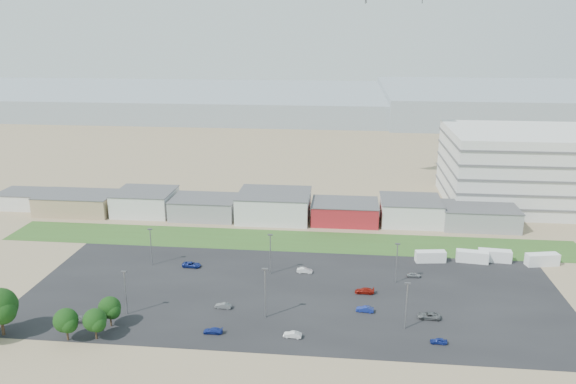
# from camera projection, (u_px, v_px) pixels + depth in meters

# --- Properties ---
(ground) EXTENTS (700.00, 700.00, 0.00)m
(ground) POSITION_uv_depth(u_px,v_px,m) (258.00, 339.00, 107.81)
(ground) COLOR #867355
(ground) RESTS_ON ground
(parking_lot) EXTENTS (120.00, 50.00, 0.01)m
(parking_lot) POSITION_uv_depth(u_px,v_px,m) (293.00, 293.00, 126.39)
(parking_lot) COLOR black
(parking_lot) RESTS_ON ground
(grass_strip) EXTENTS (160.00, 16.00, 0.02)m
(grass_strip) POSITION_uv_depth(u_px,v_px,m) (287.00, 241.00, 157.42)
(grass_strip) COLOR #335520
(grass_strip) RESTS_ON ground
(hills_backdrop) EXTENTS (700.00, 200.00, 9.00)m
(hills_backdrop) POSITION_uv_depth(u_px,v_px,m) (381.00, 104.00, 402.99)
(hills_backdrop) COLOR gray
(hills_backdrop) RESTS_ON ground
(building_row) EXTENTS (170.00, 20.00, 8.00)m
(building_row) POSITION_uv_depth(u_px,v_px,m) (239.00, 205.00, 176.14)
(building_row) COLOR silver
(building_row) RESTS_ON ground
(parking_garage) EXTENTS (80.00, 40.00, 25.00)m
(parking_garage) POSITION_uv_depth(u_px,v_px,m) (570.00, 169.00, 185.79)
(parking_garage) COLOR silver
(parking_garage) RESTS_ON ground
(box_trailer_a) EXTENTS (7.84, 3.40, 2.85)m
(box_trailer_a) POSITION_uv_depth(u_px,v_px,m) (430.00, 256.00, 142.88)
(box_trailer_a) COLOR silver
(box_trailer_a) RESTS_ON ground
(box_trailer_b) EXTENTS (8.13, 3.46, 2.96)m
(box_trailer_b) POSITION_uv_depth(u_px,v_px,m) (472.00, 257.00, 142.66)
(box_trailer_b) COLOR silver
(box_trailer_b) RESTS_ON ground
(box_trailer_c) EXTENTS (8.27, 3.27, 3.02)m
(box_trailer_c) POSITION_uv_depth(u_px,v_px,m) (495.00, 256.00, 143.17)
(box_trailer_c) COLOR silver
(box_trailer_c) RESTS_ON ground
(box_trailer_d) EXTENTS (8.51, 4.18, 3.06)m
(box_trailer_d) POSITION_uv_depth(u_px,v_px,m) (542.00, 259.00, 140.74)
(box_trailer_d) COLOR silver
(box_trailer_d) RESTS_ON ground
(tree_left) EXTENTS (7.32, 7.32, 10.98)m
(tree_left) POSITION_uv_depth(u_px,v_px,m) (0.00, 309.00, 107.65)
(tree_left) COLOR black
(tree_left) RESTS_ON ground
(tree_mid) EXTENTS (4.95, 4.95, 7.42)m
(tree_mid) POSITION_uv_depth(u_px,v_px,m) (66.00, 323.00, 106.30)
(tree_mid) COLOR black
(tree_mid) RESTS_ON ground
(tree_right) EXTENTS (4.74, 4.74, 7.12)m
(tree_right) POSITION_uv_depth(u_px,v_px,m) (95.00, 322.00, 106.75)
(tree_right) COLOR black
(tree_right) RESTS_ON ground
(tree_near) EXTENTS (4.75, 4.75, 7.12)m
(tree_near) POSITION_uv_depth(u_px,v_px,m) (110.00, 310.00, 111.47)
(tree_near) COLOR black
(tree_near) RESTS_ON ground
(lightpole_front_l) EXTENTS (1.14, 0.47, 9.68)m
(lightpole_front_l) POSITION_uv_depth(u_px,v_px,m) (126.00, 293.00, 115.82)
(lightpole_front_l) COLOR slate
(lightpole_front_l) RESTS_ON ground
(lightpole_front_m) EXTENTS (1.28, 0.53, 10.90)m
(lightpole_front_m) POSITION_uv_depth(u_px,v_px,m) (265.00, 293.00, 114.30)
(lightpole_front_m) COLOR slate
(lightpole_front_m) RESTS_ON ground
(lightpole_front_r) EXTENTS (1.17, 0.49, 9.93)m
(lightpole_front_r) POSITION_uv_depth(u_px,v_px,m) (406.00, 306.00, 110.08)
(lightpole_front_r) COLOR slate
(lightpole_front_r) RESTS_ON ground
(lightpole_back_l) EXTENTS (1.13, 0.47, 9.59)m
(lightpole_back_l) POSITION_uv_depth(u_px,v_px,m) (151.00, 247.00, 140.15)
(lightpole_back_l) COLOR slate
(lightpole_back_l) RESTS_ON ground
(lightpole_back_m) EXTENTS (1.19, 0.50, 10.12)m
(lightpole_back_m) POSITION_uv_depth(u_px,v_px,m) (270.00, 254.00, 134.99)
(lightpole_back_m) COLOR slate
(lightpole_back_m) RESTS_ON ground
(lightpole_back_r) EXTENTS (1.15, 0.48, 9.77)m
(lightpole_back_r) POSITION_uv_depth(u_px,v_px,m) (397.00, 263.00, 130.28)
(lightpole_back_r) COLOR slate
(lightpole_back_r) RESTS_ON ground
(parked_car_0) EXTENTS (4.75, 2.33, 1.30)m
(parked_car_0) POSITION_uv_depth(u_px,v_px,m) (429.00, 316.00, 115.11)
(parked_car_0) COLOR #595B5E
(parked_car_0) RESTS_ON ground
(parked_car_1) EXTENTS (3.84, 1.69, 1.22)m
(parked_car_1) POSITION_uv_depth(u_px,v_px,m) (365.00, 309.00, 117.84)
(parked_car_1) COLOR navy
(parked_car_1) RESTS_ON ground
(parked_car_2) EXTENTS (3.24, 1.44, 1.08)m
(parked_car_2) POSITION_uv_depth(u_px,v_px,m) (439.00, 341.00, 106.03)
(parked_car_2) COLOR navy
(parked_car_2) RESTS_ON ground
(parked_car_3) EXTENTS (3.81, 1.56, 1.10)m
(parked_car_3) POSITION_uv_depth(u_px,v_px,m) (213.00, 331.00, 109.60)
(parked_car_3) COLOR navy
(parked_car_3) RESTS_ON ground
(parked_car_4) EXTENTS (3.64, 1.52, 1.17)m
(parked_car_4) POSITION_uv_depth(u_px,v_px,m) (223.00, 306.00, 119.38)
(parked_car_4) COLOR #595B5E
(parked_car_4) RESTS_ON ground
(parked_car_8) EXTENTS (3.34, 1.40, 1.13)m
(parked_car_8) POSITION_uv_depth(u_px,v_px,m) (414.00, 275.00, 134.20)
(parked_car_8) COLOR #A5A5AA
(parked_car_8) RESTS_ON ground
(parked_car_9) EXTENTS (4.74, 2.39, 1.29)m
(parked_car_9) POSITION_uv_depth(u_px,v_px,m) (192.00, 265.00, 139.88)
(parked_car_9) COLOR navy
(parked_car_9) RESTS_ON ground
(parked_car_10) EXTENTS (4.28, 2.20, 1.19)m
(parked_car_10) POSITION_uv_depth(u_px,v_px,m) (83.00, 319.00, 113.90)
(parked_car_10) COLOR #595B5E
(parked_car_10) RESTS_ON ground
(parked_car_11) EXTENTS (3.82, 1.44, 1.24)m
(parked_car_11) POSITION_uv_depth(u_px,v_px,m) (305.00, 270.00, 136.62)
(parked_car_11) COLOR silver
(parked_car_11) RESTS_ON ground
(parked_car_12) EXTENTS (4.34, 1.80, 1.26)m
(parked_car_12) POSITION_uv_depth(u_px,v_px,m) (364.00, 291.00, 126.04)
(parked_car_12) COLOR maroon
(parked_car_12) RESTS_ON ground
(parked_car_13) EXTENTS (3.66, 1.55, 1.17)m
(parked_car_13) POSITION_uv_depth(u_px,v_px,m) (293.00, 335.00, 108.13)
(parked_car_13) COLOR silver
(parked_car_13) RESTS_ON ground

